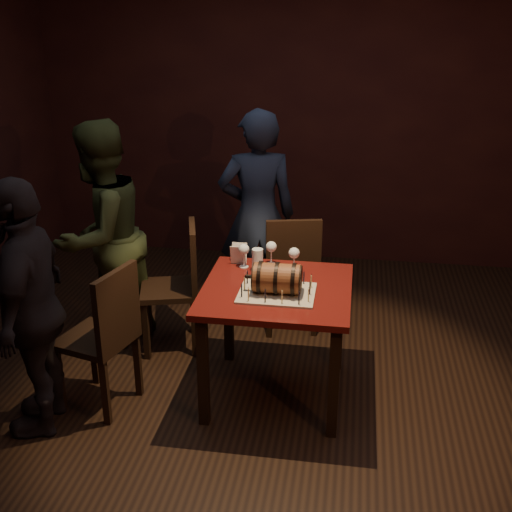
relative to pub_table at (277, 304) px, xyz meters
name	(u,v)px	position (x,y,z in m)	size (l,w,h in m)	color
room_shell	(266,186)	(-0.06, -0.05, 0.76)	(5.04, 5.04, 2.80)	black
pub_table	(277,304)	(0.00, 0.00, 0.00)	(0.90, 0.90, 0.75)	#430C0B
cake_board	(277,293)	(0.01, -0.09, 0.12)	(0.45, 0.35, 0.01)	#ADA18B
barrel_cake	(277,278)	(0.01, -0.09, 0.21)	(0.34, 0.19, 0.19)	brown
birthday_candles	(277,286)	(0.01, -0.09, 0.16)	(0.40, 0.30, 0.09)	#E4D388
wine_glass_left	(244,250)	(-0.25, 0.29, 0.23)	(0.07, 0.07, 0.16)	silver
wine_glass_mid	(271,248)	(-0.08, 0.36, 0.23)	(0.07, 0.07, 0.16)	silver
wine_glass_right	(294,254)	(0.08, 0.27, 0.23)	(0.07, 0.07, 0.16)	silver
pint_of_ale	(258,261)	(-0.16, 0.24, 0.18)	(0.07, 0.07, 0.15)	silver
menu_card	(239,254)	(-0.30, 0.35, 0.17)	(0.10, 0.05, 0.13)	white
chair_back	(291,268)	(0.00, 0.86, -0.12)	(0.48, 0.48, 0.93)	black
chair_left_rear	(180,280)	(-0.76, 0.52, -0.12)	(0.49, 0.49, 0.93)	black
chair_left_front	(106,331)	(-1.00, -0.29, -0.12)	(0.49, 0.49, 0.93)	black
person_back	(257,216)	(-0.30, 1.14, 0.19)	(0.60, 0.40, 1.65)	#1C2338
person_left_rear	(101,237)	(-1.32, 0.51, 0.18)	(0.80, 0.62, 1.64)	#353F1F
person_left_front	(32,308)	(-1.32, -0.52, 0.12)	(0.89, 0.37, 1.52)	black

